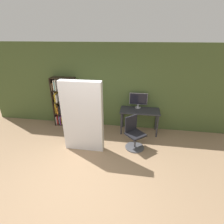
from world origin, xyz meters
TOP-DOWN VIEW (x-y plane):
  - ground_plane at (0.00, 0.00)m, footprint 16.00×16.00m
  - wall_back at (0.00, 2.73)m, footprint 8.00×0.06m
  - desk at (1.19, 2.41)m, footprint 1.21×0.59m
  - monitor at (1.12, 2.60)m, footprint 0.56×0.18m
  - office_chair at (1.06, 1.54)m, footprint 0.62×0.62m
  - bookshelf at (-1.39, 2.57)m, footprint 0.77×0.33m
  - mattress_near at (-0.26, 1.25)m, footprint 1.05×0.23m

SIDE VIEW (x-z plane):
  - ground_plane at x=0.00m, z-range 0.00..0.00m
  - office_chair at x=1.06m, z-range -0.09..0.81m
  - desk at x=1.19m, z-range 0.27..1.03m
  - bookshelf at x=-1.39m, z-range -0.03..1.62m
  - mattress_near at x=-0.26m, z-range 0.00..1.91m
  - monitor at x=1.12m, z-range 0.79..1.28m
  - wall_back at x=0.00m, z-range 0.00..2.70m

